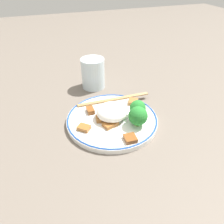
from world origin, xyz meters
The scene contains 14 objects.
ground_plane centered at (0.00, 0.00, 0.00)m, with size 3.00×3.00×0.00m, color #665B51.
plate centered at (0.00, 0.00, 0.01)m, with size 0.25×0.25×0.02m.
rice_mound centered at (0.00, 0.00, 0.03)m, with size 0.08×0.09×0.04m.
broccoli_back_left centered at (0.05, 0.05, 0.04)m, with size 0.05×0.05×0.06m.
broccoli_back_center centered at (0.02, 0.07, 0.04)m, with size 0.04×0.04×0.05m.
meat_near_front centered at (0.02, -0.08, 0.02)m, with size 0.04×0.04×0.01m.
meat_near_left centered at (-0.05, -0.05, 0.02)m, with size 0.03×0.02×0.01m.
meat_near_right centered at (0.03, -0.02, 0.02)m, with size 0.04×0.04×0.01m.
meat_near_back centered at (-0.05, 0.01, 0.02)m, with size 0.04×0.04×0.01m.
meat_on_rice_edge centered at (-0.05, 0.09, 0.02)m, with size 0.04×0.04×0.01m.
meat_mid_left centered at (0.00, -0.03, 0.02)m, with size 0.03×0.03×0.01m.
meat_mid_right centered at (0.10, 0.01, 0.02)m, with size 0.03×0.03×0.01m.
chopsticks centered at (-0.09, 0.04, 0.02)m, with size 0.02×0.23×0.01m.
drinking_glass centered at (-0.21, 0.01, 0.05)m, with size 0.08×0.08×0.10m.
Camera 1 is at (0.46, -0.16, 0.38)m, focal length 35.00 mm.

